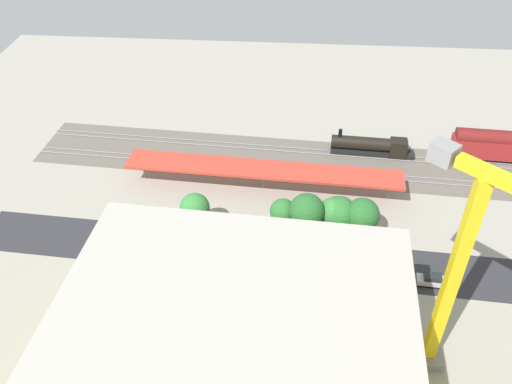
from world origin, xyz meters
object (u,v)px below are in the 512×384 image
at_px(locomotive, 373,146).
at_px(passenger_coach, 499,145).
at_px(parked_car_0, 432,280).
at_px(parked_car_3, 291,269).
at_px(street_tree_3, 195,208).
at_px(traffic_light, 165,252).
at_px(box_truck_1, 238,274).
at_px(street_tree_0, 332,212).
at_px(construction_building, 238,352).
at_px(street_tree_5, 362,215).
at_px(platform_canopy_near, 263,170).
at_px(box_truck_0, 307,275).
at_px(box_truck_2, 198,271).
at_px(street_tree_2, 283,211).
at_px(tower_crane, 476,268).
at_px(parked_car_2, 335,277).
at_px(street_tree_4, 307,211).
at_px(street_tree_1, 339,213).
at_px(parked_car_1, 389,277).

xyz_separation_m(locomotive, passenger_coach, (-23.02, -0.00, 1.51)).
relative_size(parked_car_0, parked_car_3, 0.94).
xyz_separation_m(street_tree_3, traffic_light, (2.78, 9.27, -0.60)).
distance_m(box_truck_1, street_tree_0, 17.72).
bearing_deg(construction_building, traffic_light, -52.70).
bearing_deg(street_tree_5, platform_canopy_near, -36.49).
bearing_deg(box_truck_1, street_tree_0, -140.12).
xyz_separation_m(box_truck_0, box_truck_2, (15.54, 0.66, 0.18)).
xyz_separation_m(passenger_coach, street_tree_3, (52.97, 24.62, 1.70)).
height_order(box_truck_2, street_tree_2, street_tree_2).
height_order(locomotive, tower_crane, tower_crane).
bearing_deg(locomotive, street_tree_0, 69.67).
height_order(parked_car_3, box_truck_0, box_truck_0).
bearing_deg(parked_car_3, parked_car_2, 170.89).
bearing_deg(passenger_coach, box_truck_2, 34.26).
bearing_deg(locomotive, street_tree_3, 39.41).
height_order(construction_building, street_tree_5, construction_building).
relative_size(parked_car_3, tower_crane, 0.16).
distance_m(parked_car_3, street_tree_4, 9.17).
relative_size(parked_car_0, box_truck_0, 0.44).
bearing_deg(construction_building, parked_car_0, -139.09).
bearing_deg(traffic_light, box_truck_0, 179.39).
relative_size(street_tree_1, traffic_light, 1.10).
distance_m(parked_car_0, tower_crane, 21.90).
bearing_deg(traffic_light, street_tree_4, -155.87).
distance_m(parked_car_3, box_truck_0, 2.97).
relative_size(parked_car_3, street_tree_5, 0.63).
distance_m(construction_building, street_tree_3, 29.84).
relative_size(box_truck_1, street_tree_0, 1.42).
relative_size(parked_car_1, street_tree_2, 0.76).
height_order(locomotive, parked_car_0, locomotive).
relative_size(box_truck_2, street_tree_3, 1.32).
bearing_deg(parked_car_2, parked_car_0, -178.53).
bearing_deg(tower_crane, platform_canopy_near, -55.18).
distance_m(street_tree_1, traffic_light, 26.96).
xyz_separation_m(street_tree_1, traffic_light, (24.95, 10.20, -0.18)).
bearing_deg(street_tree_2, parked_car_0, 156.79).
relative_size(parked_car_0, parked_car_1, 0.90).
height_order(box_truck_0, street_tree_3, street_tree_3).
bearing_deg(tower_crane, locomotive, -85.32).
height_order(passenger_coach, parked_car_1, passenger_coach).
height_order(box_truck_2, street_tree_0, street_tree_0).
bearing_deg(parked_car_0, street_tree_2, -23.21).
distance_m(locomotive, parked_car_2, 34.50).
bearing_deg(construction_building, parked_car_1, -131.28).
bearing_deg(parked_car_2, traffic_light, 1.08).
bearing_deg(street_tree_4, construction_building, 74.98).
bearing_deg(street_tree_1, street_tree_3, 2.40).
relative_size(parked_car_2, box_truck_1, 0.48).
distance_m(parked_car_2, box_truck_2, 19.60).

